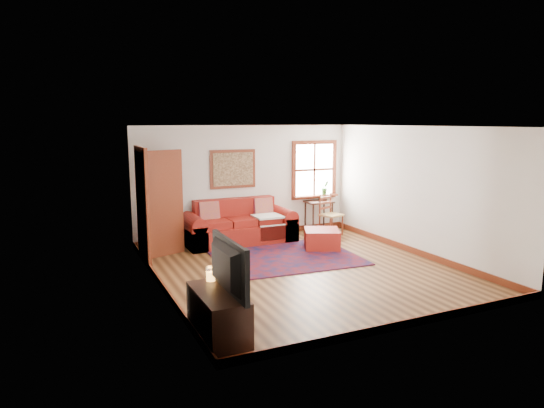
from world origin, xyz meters
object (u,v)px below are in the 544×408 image
media_cabinet (218,316)px  red_leather_sofa (239,228)px  red_ottoman (322,239)px  side_table (319,206)px  ladder_back_chair (329,213)px

media_cabinet → red_leather_sofa: bearing=66.2°
red_ottoman → side_table: (0.72, 1.38, 0.41)m
ladder_back_chair → media_cabinet: 5.77m
side_table → red_ottoman: bearing=-117.6°
red_leather_sofa → side_table: 2.11m
ladder_back_chair → media_cabinet: ladder_back_chair is taller
red_leather_sofa → media_cabinet: (-1.92, -4.34, -0.01)m
red_leather_sofa → side_table: bearing=5.1°
red_leather_sofa → side_table: (2.08, 0.19, 0.30)m
side_table → media_cabinet: side_table is taller
side_table → ladder_back_chair: bearing=-84.4°
red_leather_sofa → media_cabinet: bearing=-113.8°
red_leather_sofa → ladder_back_chair: bearing=-6.0°
red_leather_sofa → side_table: size_ratio=3.21×
red_ottoman → side_table: size_ratio=0.94×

